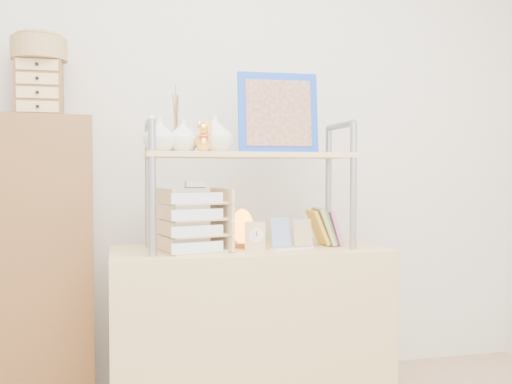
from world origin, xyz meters
TOP-DOWN VIEW (x-y plane):
  - desk at (0.00, 1.20)m, footprint 1.20×0.50m
  - cabinet at (-0.91, 1.57)m, footprint 0.47×0.28m
  - hutch at (-0.07, 1.21)m, footprint 0.91×0.34m
  - letter_tray at (-0.25, 1.16)m, footprint 0.29×0.29m
  - salt_lamp at (-0.03, 1.23)m, footprint 0.11×0.11m
  - desk_clock at (0.01, 1.12)m, footprint 0.09×0.06m
  - postcard_stand at (0.18, 1.13)m, footprint 0.20×0.10m
  - drawer_chest at (-0.91, 1.55)m, footprint 0.20×0.16m
  - woven_basket at (-0.91, 1.55)m, footprint 0.25×0.25m

SIDE VIEW (x-z plane):
  - desk at x=0.00m, z-range 0.00..0.75m
  - cabinet at x=-0.91m, z-range 0.00..1.35m
  - postcard_stand at x=0.18m, z-range 0.72..0.86m
  - desk_clock at x=0.01m, z-range 0.75..0.87m
  - salt_lamp at x=-0.03m, z-range 0.75..0.92m
  - letter_tray at x=-0.25m, z-range 0.72..1.02m
  - hutch at x=-0.07m, z-range 0.80..1.59m
  - drawer_chest at x=-0.91m, z-range 1.35..1.60m
  - woven_basket at x=-0.91m, z-range 1.60..1.70m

